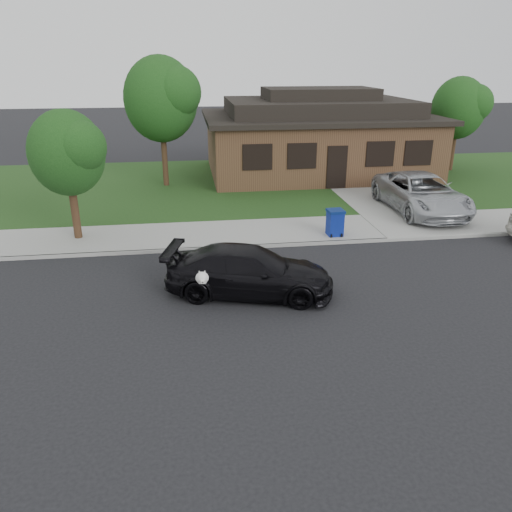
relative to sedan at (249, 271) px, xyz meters
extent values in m
plane|color=black|center=(1.81, 0.12, -0.69)|extent=(120.00, 120.00, 0.00)
cube|color=gray|center=(1.81, 5.12, -0.63)|extent=(60.00, 3.00, 0.12)
cube|color=gray|center=(1.81, 3.62, -0.63)|extent=(60.00, 0.12, 0.12)
cube|color=#193814|center=(1.81, 13.12, -0.62)|extent=(60.00, 13.00, 0.13)
cube|color=gray|center=(7.81, 10.12, -0.62)|extent=(4.50, 13.00, 0.14)
imported|color=black|center=(0.01, 0.00, 0.00)|extent=(5.05, 3.04, 1.37)
ellipsoid|color=white|center=(-1.35, -0.86, 0.27)|extent=(0.34, 0.40, 0.30)
sphere|color=white|center=(-1.35, -1.09, 0.37)|extent=(0.26, 0.26, 0.26)
cube|color=white|center=(-1.35, -1.21, 0.32)|extent=(0.09, 0.12, 0.08)
sphere|color=black|center=(-1.35, -1.27, 0.32)|extent=(0.04, 0.04, 0.04)
cone|color=white|center=(-1.41, -1.04, 0.50)|extent=(0.11, 0.11, 0.14)
cone|color=white|center=(-1.28, -1.04, 0.50)|extent=(0.11, 0.11, 0.14)
imported|color=#B2B5B9|center=(8.24, 6.74, 0.24)|extent=(2.62, 5.67, 1.57)
cube|color=navy|center=(3.75, 4.26, -0.13)|extent=(0.57, 0.57, 0.88)
cube|color=#071C58|center=(3.75, 4.26, 0.36)|extent=(0.62, 0.62, 0.10)
cylinder|color=black|center=(3.55, 3.99, -0.50)|extent=(0.06, 0.14, 0.14)
cylinder|color=black|center=(3.94, 3.99, -0.50)|extent=(0.06, 0.14, 0.14)
cube|color=#422B1C|center=(5.81, 15.12, 0.94)|extent=(12.00, 8.00, 3.00)
cube|color=black|center=(5.81, 15.12, 2.57)|extent=(12.60, 8.60, 0.25)
cube|color=black|center=(5.81, 15.12, 3.09)|extent=(10.00, 6.50, 0.80)
cube|color=black|center=(5.81, 15.12, 3.79)|extent=(6.00, 3.50, 0.60)
cube|color=black|center=(5.81, 11.09, 0.54)|extent=(1.00, 0.06, 2.10)
cube|color=black|center=(1.81, 11.10, 1.14)|extent=(1.30, 0.05, 1.10)
cube|color=black|center=(4.01, 11.10, 1.14)|extent=(1.30, 0.05, 1.10)
cube|color=black|center=(8.01, 11.10, 1.14)|extent=(1.30, 0.05, 1.10)
cube|color=black|center=(10.01, 11.10, 1.14)|extent=(1.30, 0.05, 1.10)
cylinder|color=#332114|center=(-2.69, 13.12, 0.68)|extent=(0.28, 0.28, 2.48)
ellipsoid|color=#143811|center=(-2.69, 13.12, 3.72)|extent=(3.60, 3.60, 4.14)
sphere|color=#26591E|center=(-1.97, 12.58, 4.08)|extent=(2.52, 2.52, 2.52)
cylinder|color=#332114|center=(13.81, 14.62, 0.46)|extent=(0.28, 0.28, 2.03)
ellipsoid|color=#143811|center=(13.81, 14.62, 2.97)|extent=(3.00, 3.00, 3.45)
sphere|color=#26591E|center=(14.41, 14.17, 3.27)|extent=(2.10, 2.10, 2.10)
cylinder|color=#332114|center=(-5.69, 5.32, 0.33)|extent=(0.28, 0.28, 1.80)
ellipsoid|color=#143811|center=(-5.69, 5.32, 2.53)|extent=(2.60, 2.60, 2.99)
sphere|color=#26591E|center=(-5.17, 4.93, 2.79)|extent=(1.82, 1.82, 1.82)
camera|label=1|loc=(-1.60, -12.79, 5.58)|focal=35.00mm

